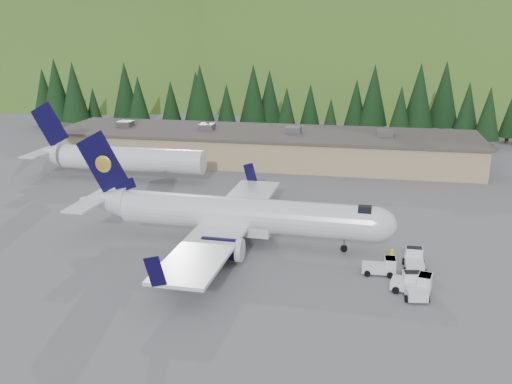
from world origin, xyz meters
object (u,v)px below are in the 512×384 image
object	(u,v)px
second_airliner	(114,158)
baggage_tug_d	(414,260)
ramp_worker	(392,257)
terminal_building	(264,146)
baggage_tug_c	(414,286)
baggage_tug_b	(415,284)
baggage_tug_a	(382,267)
airliner	(236,215)

from	to	relation	value
second_airliner	baggage_tug_d	xyz separation A→B (m)	(42.21, -25.18, -2.51)
ramp_worker	terminal_building	bearing A→B (deg)	-76.46
baggage_tug_c	baggage_tug_d	xyz separation A→B (m)	(0.39, 5.77, 0.02)
second_airliner	baggage_tug_b	xyz separation A→B (m)	(41.94, -30.47, -2.51)
baggage_tug_a	baggage_tug_b	world-z (taller)	baggage_tug_b
baggage_tug_b	second_airliner	bearing A→B (deg)	155.89
baggage_tug_a	baggage_tug_b	distance (m)	4.37
airliner	terminal_building	bearing A→B (deg)	97.74
terminal_building	baggage_tug_d	bearing A→B (deg)	-61.56
baggage_tug_a	ramp_worker	world-z (taller)	ramp_worker
baggage_tug_d	second_airliner	bearing A→B (deg)	59.21
baggage_tug_c	ramp_worker	xyz separation A→B (m)	(-1.72, 5.87, 0.10)
second_airliner	terminal_building	world-z (taller)	second_airliner
baggage_tug_c	terminal_building	world-z (taller)	terminal_building
baggage_tug_a	terminal_building	size ratio (longest dim) A/B	0.04
airliner	baggage_tug_b	distance (m)	20.07
baggage_tug_b	ramp_worker	size ratio (longest dim) A/B	2.05
airliner	baggage_tug_b	xyz separation A→B (m)	(18.03, -8.50, -2.28)
airliner	baggage_tug_b	world-z (taller)	airliner
airliner	terminal_building	xyz separation A→B (m)	(-3.99, 37.97, -0.47)
terminal_building	baggage_tug_c	bearing A→B (deg)	-64.99
baggage_tug_d	ramp_worker	size ratio (longest dim) A/B	1.90
baggage_tug_d	ramp_worker	world-z (taller)	baggage_tug_d
airliner	ramp_worker	bearing A→B (deg)	-9.11
terminal_building	ramp_worker	xyz separation A→B (m)	(20.18, -41.07, -1.73)
baggage_tug_a	ramp_worker	bearing A→B (deg)	63.26
baggage_tug_a	baggage_tug_b	bearing A→B (deg)	-52.33
airliner	second_airliner	xyz separation A→B (m)	(-23.90, 21.97, 0.23)
baggage_tug_c	terminal_building	xyz separation A→B (m)	(-21.91, 46.95, 1.83)
airliner	baggage_tug_a	size ratio (longest dim) A/B	11.12
second_airliner	baggage_tug_a	bearing A→B (deg)	-34.68
second_airliner	baggage_tug_b	distance (m)	51.90
baggage_tug_d	airliner	bearing A→B (deg)	80.09
airliner	baggage_tug_c	world-z (taller)	airliner
baggage_tug_b	terminal_building	world-z (taller)	terminal_building
terminal_building	baggage_tug_d	size ratio (longest dim) A/B	20.91
second_airliner	ramp_worker	xyz separation A→B (m)	(40.10, -25.07, -2.43)
ramp_worker	baggage_tug_c	bearing A→B (deg)	93.72
baggage_tug_a	baggage_tug_b	size ratio (longest dim) A/B	0.86
airliner	baggage_tug_c	distance (m)	20.17
baggage_tug_d	baggage_tug_a	bearing A→B (deg)	122.17
ramp_worker	second_airliner	bearing A→B (deg)	-44.65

